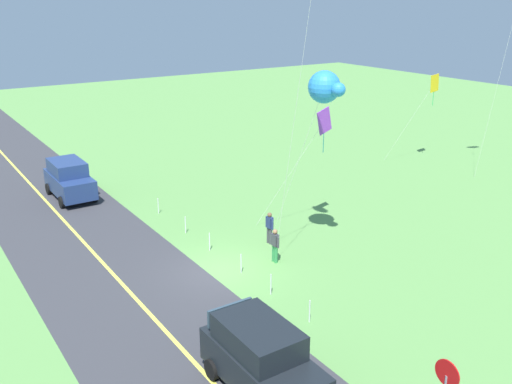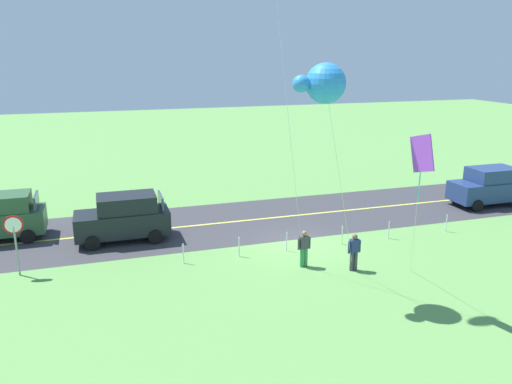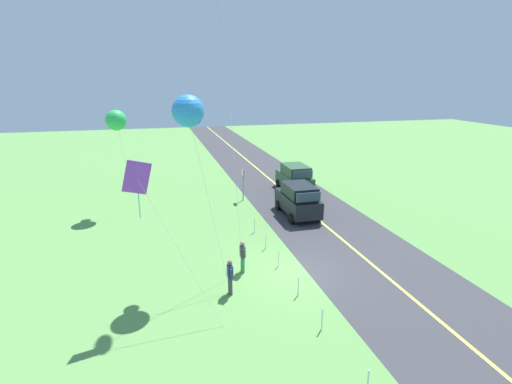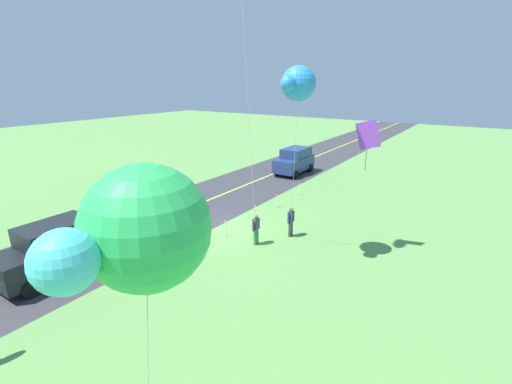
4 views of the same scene
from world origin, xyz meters
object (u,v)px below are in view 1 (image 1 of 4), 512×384
at_px(person_adult_companion, 275,244).
at_px(person_adult_near, 269,227).
at_px(kite_pink_drift, 434,85).
at_px(car_suv_foreground, 261,359).
at_px(kite_red_low, 325,87).
at_px(kite_green_far, 324,123).
at_px(car_parked_west_far, 69,179).

bearing_deg(person_adult_companion, person_adult_near, 103.12).
xyz_separation_m(person_adult_near, person_adult_companion, (1.83, -0.98, 0.00)).
bearing_deg(person_adult_near, kite_pink_drift, -90.36).
distance_m(car_suv_foreground, person_adult_near, 10.99).
height_order(kite_red_low, kite_green_far, kite_red_low).
distance_m(person_adult_near, kite_pink_drift, 19.41).
bearing_deg(kite_green_far, car_parked_west_far, -140.76).
height_order(car_suv_foreground, person_adult_companion, car_suv_foreground).
distance_m(kite_red_low, kite_green_far, 4.08).
relative_size(person_adult_near, kite_green_far, 0.25).
relative_size(car_suv_foreground, car_parked_west_far, 1.00).
bearing_deg(person_adult_near, kite_red_low, -167.90).
xyz_separation_m(car_suv_foreground, car_parked_west_far, (-20.94, 0.40, 0.00)).
xyz_separation_m(car_suv_foreground, kite_pink_drift, (-14.49, 24.46, 4.41)).
bearing_deg(kite_red_low, person_adult_companion, -99.90).
xyz_separation_m(kite_green_far, kite_pink_drift, (-5.26, 14.49, 0.07)).
height_order(person_adult_companion, kite_green_far, kite_green_far).
xyz_separation_m(car_suv_foreground, kite_red_low, (-6.64, 7.76, 6.61)).
height_order(car_suv_foreground, kite_green_far, kite_green_far).
bearing_deg(kite_green_far, car_suv_foreground, -47.19).
bearing_deg(car_parked_west_far, person_adult_companion, 20.18).
bearing_deg(person_adult_companion, car_suv_foreground, -86.82).
relative_size(car_suv_foreground, kite_green_far, 0.70).
xyz_separation_m(person_adult_companion, kite_red_low, (0.39, 2.25, 6.90)).
xyz_separation_m(person_adult_near, kite_green_far, (-0.37, 3.47, 4.63)).
relative_size(person_adult_companion, kite_green_far, 0.25).
relative_size(car_parked_west_far, person_adult_companion, 2.75).
height_order(person_adult_near, kite_red_low, kite_red_low).
height_order(kite_red_low, kite_pink_drift, kite_red_low).
xyz_separation_m(car_parked_west_far, person_adult_near, (12.07, 6.09, -0.29)).
xyz_separation_m(person_adult_companion, kite_pink_drift, (-7.45, 18.95, 4.70)).
distance_m(car_parked_west_far, person_adult_near, 13.52).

